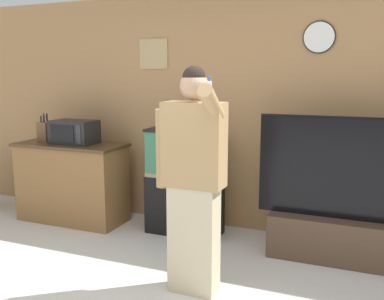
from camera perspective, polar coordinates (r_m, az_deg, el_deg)
The scene contains 7 objects.
wall_back_paneled at distance 4.76m, azimuth 5.10°, elevation 4.99°, with size 10.00×0.08×2.60m.
counter_island at distance 5.26m, azimuth -15.68°, elevation -4.12°, with size 1.30×0.57×0.93m.
microwave at distance 5.11m, azimuth -15.42°, elevation 2.33°, with size 0.51×0.33×0.27m.
knife_block at distance 5.43m, azimuth -19.07°, elevation 2.38°, with size 0.14×0.12×0.33m.
aquarium_on_stand at distance 4.63m, azimuth -1.01°, elevation -4.27°, with size 0.81×0.35×1.15m.
tv_on_stand at distance 4.23m, azimuth 19.38°, elevation -8.82°, with size 1.58×0.40×1.35m.
person_standing at distance 3.30m, azimuth 0.09°, elevation -3.79°, with size 0.56×0.42×1.78m.
Camera 1 is at (1.39, -2.06, 1.71)m, focal length 40.00 mm.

